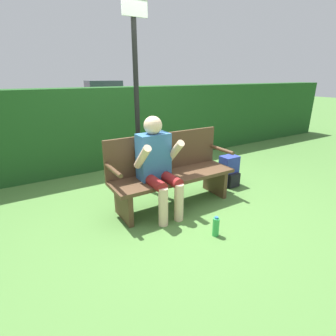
# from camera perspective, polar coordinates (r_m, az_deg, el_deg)

# --- Properties ---
(ground_plane) EXTENTS (40.00, 40.00, 0.00)m
(ground_plane) POSITION_cam_1_polar(r_m,az_deg,el_deg) (3.55, 1.23, -7.95)
(ground_plane) COLOR #4C7A38
(hedge_back) EXTENTS (12.00, 0.47, 1.44)m
(hedge_back) POSITION_cam_1_polar(r_m,az_deg,el_deg) (5.07, -11.41, 8.74)
(hedge_back) COLOR #1E4C1E
(hedge_back) RESTS_ON ground
(park_bench) EXTENTS (1.66, 0.50, 0.93)m
(park_bench) POSITION_cam_1_polar(r_m,az_deg,el_deg) (3.43, 0.60, -0.73)
(park_bench) COLOR #513823
(park_bench) RESTS_ON ground
(person_seated) EXTENTS (0.52, 0.58, 1.20)m
(person_seated) POSITION_cam_1_polar(r_m,az_deg,el_deg) (3.13, -2.35, 1.28)
(person_seated) COLOR #336699
(person_seated) RESTS_ON ground
(backpack) EXTENTS (0.26, 0.26, 0.47)m
(backpack) POSITION_cam_1_polar(r_m,az_deg,el_deg) (4.19, 13.18, -0.77)
(backpack) COLOR #283893
(backpack) RESTS_ON ground
(water_bottle) EXTENTS (0.07, 0.07, 0.23)m
(water_bottle) POSITION_cam_1_polar(r_m,az_deg,el_deg) (2.92, 10.41, -12.44)
(water_bottle) COLOR green
(water_bottle) RESTS_ON ground
(signpost) EXTENTS (0.34, 0.09, 2.68)m
(signpost) POSITION_cam_1_polar(r_m,az_deg,el_deg) (3.73, -6.92, 17.68)
(signpost) COLOR black
(signpost) RESTS_ON ground
(parked_car) EXTENTS (4.18, 1.96, 1.33)m
(parked_car) POSITION_cam_1_polar(r_m,az_deg,el_deg) (17.09, -13.77, 15.67)
(parked_car) COLOR maroon
(parked_car) RESTS_ON ground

